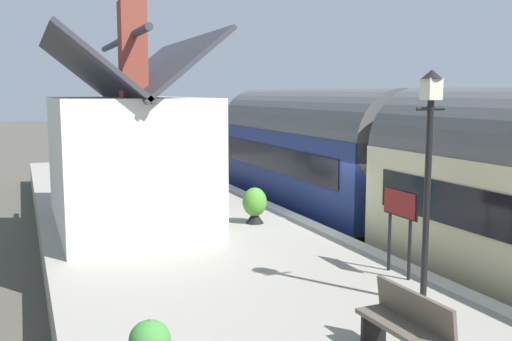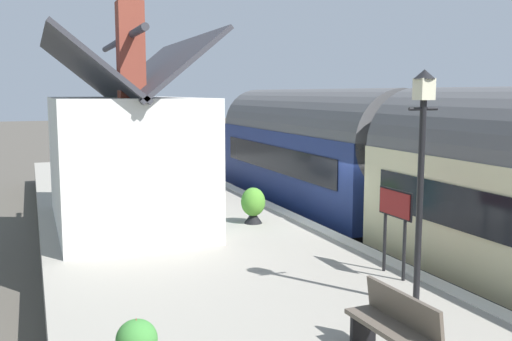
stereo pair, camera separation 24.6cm
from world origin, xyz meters
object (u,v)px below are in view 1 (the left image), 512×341
Objects in this scene: planter_corner_building at (84,165)px; lamp_post_platform at (429,142)px; bench_by_lamp at (147,174)px; bench_near_building at (406,325)px; station_sign_board at (400,210)px; planter_bench_left at (126,174)px; planter_bench_right at (255,205)px; station_building at (126,156)px.

planter_corner_building is 0.27× the size of lamp_post_platform.
bench_near_building is (-14.36, -0.22, 0.00)m from bench_by_lamp.
station_sign_board is (-16.18, -3.86, 0.89)m from planter_corner_building.
bench_by_lamp is 1.36m from planter_bench_left.
bench_near_building is at bearing 145.57° from station_sign_board.
planter_corner_building is at bearing 14.94° from planter_bench_right.
lamp_post_platform is at bearing -169.18° from planter_corner_building.
bench_by_lamp is 2.01× the size of planter_bench_left.
planter_bench_left is at bearing 13.40° from planter_bench_right.
planter_bench_right is at bearing -166.60° from planter_bench_left.
station_sign_board reaches higher than planter_bench_right.
planter_bench_left is at bearing 8.90° from lamp_post_platform.
station_sign_board reaches higher than bench_near_building.
lamp_post_platform is 2.29× the size of station_sign_board.
bench_near_building reaches higher than planter_corner_building.
station_building is 10.29m from planter_corner_building.
planter_corner_building is at bearing 19.43° from bench_by_lamp.
station_sign_board is (-12.72, -2.71, 0.86)m from planter_bench_left.
bench_by_lamp reaches higher than planter_corner_building.
lamp_post_platform is at bearing -171.10° from planter_bench_left.
station_building is 6.96m from planter_bench_left.
station_building is at bearing 24.26° from lamp_post_platform.
bench_by_lamp is at bearing 0.86° from bench_near_building.
planter_bench_left is 0.20× the size of lamp_post_platform.
planter_bench_left is 13.03m from station_sign_board.
station_building reaches higher than planter_corner_building.
station_sign_board is (-5.99, -3.82, -0.52)m from station_building.
bench_near_building is 1.46× the size of planter_corner_building.
planter_corner_building is 0.62× the size of station_sign_board.
planter_bench_right is 8.07m from planter_bench_left.
bench_near_building is at bearing 171.63° from planter_bench_right.
planter_bench_right is (-6.61, -1.36, -0.01)m from bench_by_lamp.
planter_bench_right reaches higher than planter_corner_building.
lamp_post_platform is at bearing -172.50° from bench_by_lamp.
planter_corner_building is (4.71, 1.66, -0.18)m from bench_by_lamp.
planter_corner_building is at bearing 10.82° from lamp_post_platform.
lamp_post_platform reaches higher than bench_near_building.
station_sign_board reaches higher than planter_corner_building.
station_sign_board is at bearing -147.51° from station_building.
planter_corner_building is 3.65m from planter_bench_left.
bench_by_lamp is at bearing 11.62° from planter_bench_right.
lamp_post_platform is (-17.53, -3.35, 2.23)m from planter_corner_building.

